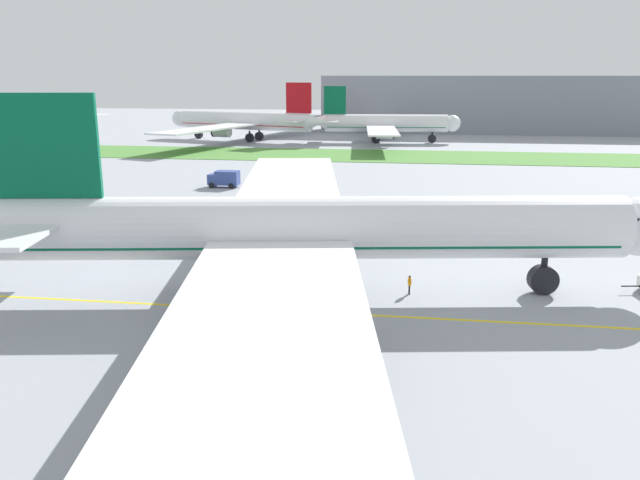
% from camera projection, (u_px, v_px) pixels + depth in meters
% --- Properties ---
extents(ground_plane, '(600.00, 600.00, 0.00)m').
position_uv_depth(ground_plane, '(332.00, 317.00, 48.70)').
color(ground_plane, '#9399A0').
rests_on(ground_plane, ground).
extents(apron_taxi_line, '(280.00, 0.36, 0.01)m').
position_uv_depth(apron_taxi_line, '(333.00, 313.00, 49.38)').
color(apron_taxi_line, yellow).
rests_on(apron_taxi_line, ground).
extents(grass_median_strip, '(320.00, 24.00, 0.10)m').
position_uv_depth(grass_median_strip, '(385.00, 156.00, 145.62)').
color(grass_median_strip, '#4C8438').
rests_on(grass_median_strip, ground).
extents(airliner_foreground, '(60.33, 98.66, 16.77)m').
position_uv_depth(airliner_foreground, '(300.00, 230.00, 52.15)').
color(airliner_foreground, white).
rests_on(airliner_foreground, ground).
extents(ground_crew_wingwalker_port, '(0.31, 0.58, 1.68)m').
position_uv_depth(ground_crew_wingwalker_port, '(410.00, 283.00, 53.46)').
color(ground_crew_wingwalker_port, black).
rests_on(ground_crew_wingwalker_port, ground).
extents(service_truck_baggage_loader, '(5.16, 2.69, 2.75)m').
position_uv_depth(service_truck_baggage_loader, '(224.00, 178.00, 104.75)').
color(service_truck_baggage_loader, '#33478C').
rests_on(service_truck_baggage_loader, ground).
extents(parked_airliner_far_centre, '(45.17, 72.13, 15.72)m').
position_uv_depth(parked_airliner_far_centre, '(24.00, 120.00, 187.55)').
color(parked_airliner_far_centre, white).
rests_on(parked_airliner_far_centre, ground).
extents(parked_airliner_far_right, '(48.91, 79.01, 16.24)m').
position_uv_depth(parked_airliner_far_right, '(246.00, 121.00, 178.50)').
color(parked_airliner_far_right, white).
rests_on(parked_airliner_far_right, ground).
extents(parked_airliner_far_outer, '(42.05, 65.83, 15.27)m').
position_uv_depth(parked_airliner_far_outer, '(384.00, 124.00, 174.11)').
color(parked_airliner_far_outer, white).
rests_on(parked_airliner_far_outer, ground).
extents(terminal_building, '(114.24, 20.00, 18.00)m').
position_uv_depth(terminal_building, '(500.00, 104.00, 204.16)').
color(terminal_building, gray).
rests_on(terminal_building, ground).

